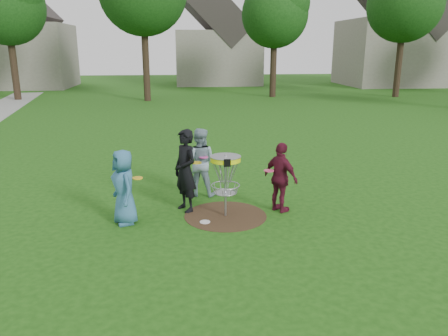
{
  "coord_description": "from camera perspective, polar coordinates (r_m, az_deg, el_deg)",
  "views": [
    {
      "loc": [
        -0.97,
        -8.84,
        3.56
      ],
      "look_at": [
        0.0,
        0.3,
        1.0
      ],
      "focal_mm": 35.0,
      "sensor_mm": 36.0,
      "label": 1
    }
  ],
  "objects": [
    {
      "name": "player_maroon",
      "position": [
        9.67,
        7.43,
        -1.26
      ],
      "size": [
        0.84,
        0.97,
        1.57
      ],
      "primitive_type": "imported",
      "rotation": [
        0.0,
        0.0,
        2.18
      ],
      "color": "#561326",
      "rests_on": "ground"
    },
    {
      "name": "player_grey",
      "position": [
        10.67,
        -3.22,
        0.77
      ],
      "size": [
        0.95,
        0.82,
        1.68
      ],
      "primitive_type": "imported",
      "rotation": [
        0.0,
        0.0,
        2.89
      ],
      "color": "#7F97A3",
      "rests_on": "ground"
    },
    {
      "name": "player_blue",
      "position": [
        9.18,
        -12.93,
        -2.44
      ],
      "size": [
        0.77,
        0.9,
        1.57
      ],
      "primitive_type": "imported",
      "rotation": [
        0.0,
        0.0,
        -1.14
      ],
      "color": "#326689",
      "rests_on": "ground"
    },
    {
      "name": "tree_row",
      "position": [
        29.66,
        -3.53,
        20.66
      ],
      "size": [
        51.2,
        17.42,
        9.9
      ],
      "color": "#38281C",
      "rests_on": "ground"
    },
    {
      "name": "dirt_patch",
      "position": [
        9.58,
        0.19,
        -6.23
      ],
      "size": [
        1.8,
        1.8,
        0.01
      ],
      "primitive_type": "cylinder",
      "color": "#47331E",
      "rests_on": "ground"
    },
    {
      "name": "house_row",
      "position": [
        42.3,
        1.82,
        16.35
      ],
      "size": [
        44.5,
        10.65,
        11.62
      ],
      "color": "gray",
      "rests_on": "ground"
    },
    {
      "name": "held_discs",
      "position": [
        9.57,
        -2.81,
        0.16
      ],
      "size": [
        3.02,
        1.56,
        0.19
      ],
      "color": "yellow",
      "rests_on": "ground"
    },
    {
      "name": "disc_on_grass",
      "position": [
        9.23,
        -2.51,
        -7.07
      ],
      "size": [
        0.22,
        0.22,
        0.02
      ],
      "primitive_type": "cylinder",
      "color": "silver",
      "rests_on": "ground"
    },
    {
      "name": "player_black",
      "position": [
        9.65,
        -5.07,
        -0.36
      ],
      "size": [
        0.73,
        0.81,
        1.85
      ],
      "primitive_type": "imported",
      "rotation": [
        0.0,
        0.0,
        -1.03
      ],
      "color": "black",
      "rests_on": "ground"
    },
    {
      "name": "disc_golf_basket",
      "position": [
        9.25,
        0.2,
        -0.38
      ],
      "size": [
        0.66,
        0.67,
        1.38
      ],
      "color": "#9EA0A5",
      "rests_on": "ground"
    },
    {
      "name": "ground",
      "position": [
        9.58,
        0.19,
        -6.25
      ],
      "size": [
        100.0,
        100.0,
        0.0
      ],
      "primitive_type": "plane",
      "color": "#19470F",
      "rests_on": "ground"
    }
  ]
}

